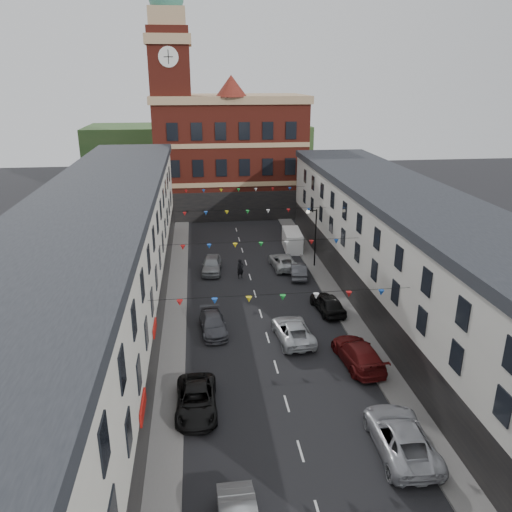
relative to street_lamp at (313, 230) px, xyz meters
name	(u,v)px	position (x,y,z in m)	size (l,w,h in m)	color
ground	(268,338)	(-6.55, -14.00, -3.90)	(160.00, 160.00, 0.00)	black
pavement_left	(174,329)	(-13.45, -12.00, -3.83)	(1.80, 64.00, 0.15)	#605E5B
pavement_right	(350,319)	(0.35, -12.00, -3.83)	(1.80, 64.00, 0.15)	#605E5B
terrace_left	(99,273)	(-18.33, -13.00, 1.44)	(8.40, 56.00, 10.70)	beige
terrace_right	(421,265)	(5.23, -13.00, 0.95)	(8.40, 56.00, 9.70)	beige
civic_building	(230,154)	(-6.55, 23.95, 4.23)	(20.60, 13.30, 18.50)	maroon
clock_tower	(172,104)	(-14.05, 21.00, 11.03)	(5.60, 5.60, 30.00)	maroon
distant_hill	(199,153)	(-10.55, 48.00, 1.10)	(40.00, 14.00, 10.00)	#2F5226
street_lamp	(313,230)	(0.00, 0.00, 0.00)	(1.10, 0.36, 6.00)	black
car_left_c	(196,400)	(-11.83, -21.99, -3.20)	(2.32, 5.04, 1.40)	black
car_left_d	(213,324)	(-10.51, -12.62, -3.24)	(1.86, 4.58, 1.33)	#484951
car_left_e	(212,265)	(-10.15, -0.19, -3.12)	(1.84, 4.58, 1.56)	gray
car_right_b	(401,437)	(-1.44, -26.51, -3.09)	(2.71, 5.87, 1.63)	#A8A9B0
car_right_c	(358,353)	(-1.05, -18.26, -3.11)	(2.24, 5.50, 1.60)	maroon
car_right_d	(328,303)	(-1.05, -10.25, -3.14)	(1.81, 4.50, 1.53)	black
car_right_e	(298,270)	(-1.92, -2.48, -3.23)	(1.43, 4.10, 1.35)	#484A4F
car_right_f	(283,261)	(-2.95, 0.15, -3.23)	(2.25, 4.88, 1.36)	silver
moving_car	(293,330)	(-4.75, -14.46, -3.18)	(2.41, 5.23, 1.45)	silver
white_van	(292,240)	(-0.95, 5.76, -2.86)	(1.81, 4.71, 2.08)	white
pedestrian	(240,269)	(-7.49, -2.16, -2.94)	(0.70, 0.46, 1.93)	black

